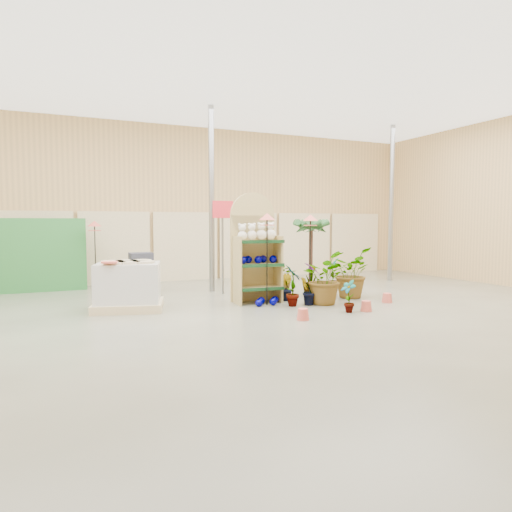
{
  "coord_description": "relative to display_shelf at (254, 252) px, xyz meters",
  "views": [
    {
      "loc": [
        -3.51,
        -7.13,
        1.69
      ],
      "look_at": [
        0.3,
        1.5,
        1.0
      ],
      "focal_mm": 32.0,
      "sensor_mm": 36.0,
      "label": 1
    }
  ],
  "objects": [
    {
      "name": "charcoal_planters",
      "position": [
        -2.19,
        1.75,
        -0.65
      ],
      "size": [
        0.8,
        0.5,
        1.0
      ],
      "color": "#27282F",
      "rests_on": "ground"
    },
    {
      "name": "potted_plant_0",
      "position": [
        0.49,
        -0.83,
        -0.64
      ],
      "size": [
        0.43,
        0.52,
        0.85
      ],
      "primitive_type": "imported",
      "rotation": [
        0.0,
        0.0,
        1.25
      ],
      "color": "#204E21",
      "rests_on": "ground"
    },
    {
      "name": "potted_plant_4",
      "position": [
        2.49,
        0.77,
        -0.66
      ],
      "size": [
        0.46,
        0.51,
        0.81
      ],
      "primitive_type": "imported",
      "rotation": [
        0.0,
        0.0,
        4.22
      ],
      "color": "#204E21",
      "rests_on": "ground"
    },
    {
      "name": "potted_plant_8",
      "position": [
        1.15,
        -1.81,
        -0.76
      ],
      "size": [
        0.27,
        0.35,
        0.62
      ],
      "primitive_type": "imported",
      "rotation": [
        0.0,
        0.0,
        4.86
      ],
      "color": "#204E21",
      "rests_on": "ground"
    },
    {
      "name": "potted_plant_1",
      "position": [
        0.81,
        -0.85,
        -0.78
      ],
      "size": [
        0.36,
        0.31,
        0.58
      ],
      "primitive_type": "imported",
      "rotation": [
        0.0,
        0.0,
        3.31
      ],
      "color": "#204E21",
      "rests_on": "ground"
    },
    {
      "name": "potted_plant_3",
      "position": [
        1.46,
        0.08,
        -0.68
      ],
      "size": [
        0.6,
        0.6,
        0.77
      ],
      "primitive_type": "imported",
      "rotation": [
        0.0,
        0.0,
        0.93
      ],
      "color": "#204E21",
      "rests_on": "ground"
    },
    {
      "name": "potted_plant_2",
      "position": [
        1.18,
        -0.84,
        -0.52
      ],
      "size": [
        1.2,
        1.25,
        1.09
      ],
      "primitive_type": "imported",
      "rotation": [
        0.0,
        0.0,
        1.11
      ],
      "color": "#204E21",
      "rests_on": "ground"
    },
    {
      "name": "display_shelf",
      "position": [
        0.0,
        0.0,
        0.0
      ],
      "size": [
        1.03,
        0.7,
        2.34
      ],
      "rotation": [
        0.0,
        0.0,
        -0.09
      ],
      "color": "tan",
      "rests_on": "ground"
    },
    {
      "name": "bird_table_back",
      "position": [
        -2.99,
        2.94,
        0.54
      ],
      "size": [
        0.34,
        0.34,
        1.74
      ],
      "color": "black",
      "rests_on": "ground"
    },
    {
      "name": "gazing_balls_shelf",
      "position": [
        0.0,
        -0.14,
        -0.15
      ],
      "size": [
        0.86,
        0.29,
        0.16
      ],
      "color": "#00007B",
      "rests_on": "display_shelf"
    },
    {
      "name": "potted_plant_5",
      "position": [
        0.68,
        -0.14,
        -0.78
      ],
      "size": [
        0.29,
        0.35,
        0.58
      ],
      "primitive_type": "imported",
      "rotation": [
        0.0,
        0.0,
        1.69
      ],
      "color": "#204E21",
      "rests_on": "ground"
    },
    {
      "name": "potted_plant_10",
      "position": [
        2.19,
        -0.37,
        -0.5
      ],
      "size": [
        1.35,
        1.34,
        1.13
      ],
      "primitive_type": "imported",
      "rotation": [
        0.0,
        0.0,
        0.73
      ],
      "color": "#204E21",
      "rests_on": "ground"
    },
    {
      "name": "potted_plant_6",
      "position": [
        1.01,
        0.73,
        -0.64
      ],
      "size": [
        0.97,
        0.92,
        0.84
      ],
      "primitive_type": "imported",
      "rotation": [
        0.0,
        0.0,
        3.58
      ],
      "color": "#204E21",
      "rests_on": "ground"
    },
    {
      "name": "palm",
      "position": [
        1.96,
        0.96,
        0.54
      ],
      "size": [
        0.7,
        0.7,
        1.88
      ],
      "color": "#3C2318",
      "rests_on": "ground"
    },
    {
      "name": "room",
      "position": [
        -0.38,
        -0.84,
        1.15
      ],
      "size": [
        15.2,
        12.1,
        4.7
      ],
      "color": "#646455",
      "rests_on": "ground"
    },
    {
      "name": "potted_plant_11",
      "position": [
        0.36,
        0.8,
        -0.74
      ],
      "size": [
        0.46,
        0.46,
        0.65
      ],
      "primitive_type": "imported",
      "rotation": [
        0.0,
        0.0,
        0.32
      ],
      "color": "#204E21",
      "rests_on": "ground"
    },
    {
      "name": "bird_table_front",
      "position": [
        0.06,
        -0.51,
        0.68
      ],
      "size": [
        0.34,
        0.34,
        1.88
      ],
      "color": "black",
      "rests_on": "ground"
    },
    {
      "name": "trellis_stock",
      "position": [
        -4.18,
        3.45,
        -0.17
      ],
      "size": [
        2.0,
        0.3,
        1.8
      ],
      "primitive_type": "cube",
      "color": "#2A7532",
      "rests_on": "ground"
    },
    {
      "name": "pallet_stack",
      "position": [
        -2.61,
        0.13,
        -0.6
      ],
      "size": [
        1.52,
        1.36,
        0.96
      ],
      "rotation": [
        0.0,
        0.0,
        -0.26
      ],
      "color": "#CEB98A",
      "rests_on": "ground"
    },
    {
      "name": "gazing_balls_floor",
      "position": [
        0.08,
        -0.47,
        -0.99
      ],
      "size": [
        0.63,
        0.39,
        0.15
      ],
      "color": "#00007B",
      "rests_on": "ground"
    },
    {
      "name": "bird_table_right",
      "position": [
        1.32,
        -0.09,
        0.67
      ],
      "size": [
        0.34,
        0.34,
        1.87
      ],
      "color": "black",
      "rests_on": "ground"
    },
    {
      "name": "offer_sign",
      "position": [
        -0.28,
        1.22,
        0.5
      ],
      "size": [
        0.5,
        0.08,
        2.2
      ],
      "color": "gray",
      "rests_on": "ground"
    },
    {
      "name": "teddy_bears",
      "position": [
        0.03,
        -0.11,
        0.41
      ],
      "size": [
        0.86,
        0.23,
        0.37
      ],
      "color": "white",
      "rests_on": "display_shelf"
    }
  ]
}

